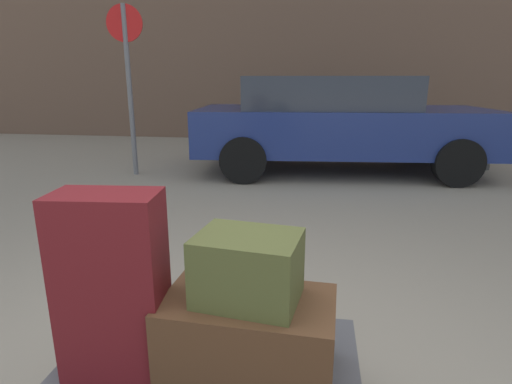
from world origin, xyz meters
The scene contains 7 objects.
luggage_cart centered at (0.00, 0.00, 0.27)m, with size 1.12×0.79×0.34m.
duffel_bag_brown_rear_left centered at (0.16, -0.01, 0.49)m, with size 0.60×0.35×0.30m, color #51331E.
suitcase_maroon_rear_right centered at (-0.32, -0.06, 0.68)m, with size 0.36×0.20×0.67m, color maroon.
duffel_bag_olive_topmost_pile centered at (0.16, -0.01, 0.76)m, with size 0.34×0.26×0.24m, color #4C5128.
parked_car centered at (0.66, 5.11, 0.76)m, with size 4.43×2.20×1.42m.
bollard_kerb_near centered at (2.96, 5.60, 0.33)m, with size 0.23×0.23×0.66m, color #383838.
no_parking_sign centered at (-2.32, 4.44, 1.47)m, with size 0.50×0.09×2.37m.
Camera 1 is at (0.37, -1.26, 1.37)m, focal length 28.84 mm.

